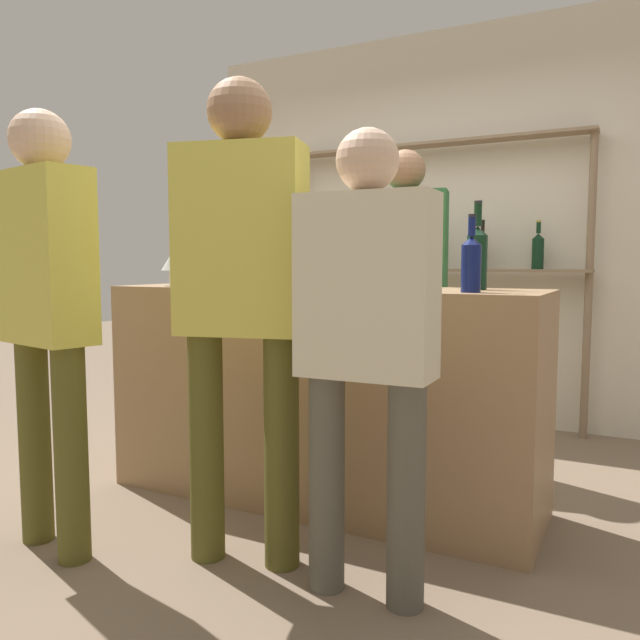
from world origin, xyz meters
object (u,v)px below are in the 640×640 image
counter_bottle_2 (283,261)px  cork_jar (236,271)px  customer_right (366,331)px  counter_bottle_3 (471,262)px  customer_center (242,284)px  counter_bottle_1 (477,256)px  ice_bucket (273,262)px  counter_bottle_0 (329,261)px  server_behind_counter (404,279)px  customer_left (46,296)px  counter_bottle_4 (378,262)px  wine_glass (170,264)px

counter_bottle_2 → cork_jar: 0.29m
counter_bottle_2 → customer_right: customer_right is taller
counter_bottle_3 → customer_center: bearing=-142.9°
counter_bottle_1 → ice_bucket: bearing=-167.5°
counter_bottle_0 → server_behind_counter: server_behind_counter is taller
counter_bottle_3 → ice_bucket: bearing=176.2°
ice_bucket → cork_jar: (-0.24, 0.04, -0.04)m
server_behind_counter → customer_center: (-0.07, -1.56, 0.02)m
counter_bottle_3 → customer_center: 0.90m
counter_bottle_2 → ice_bucket: (0.13, -0.30, -0.01)m
counter_bottle_1 → server_behind_counter: bearing=128.8°
counter_bottle_3 → customer_center: customer_center is taller
cork_jar → server_behind_counter: size_ratio=0.09×
ice_bucket → cork_jar: bearing=170.4°
customer_right → customer_center: (-0.51, 0.03, 0.15)m
counter_bottle_0 → counter_bottle_1: counter_bottle_1 is taller
cork_jar → customer_left: size_ratio=0.09×
counter_bottle_1 → counter_bottle_4: 0.44m
counter_bottle_1 → counter_bottle_4: counter_bottle_1 is taller
counter_bottle_1 → server_behind_counter: server_behind_counter is taller
counter_bottle_3 → wine_glass: counter_bottle_3 is taller
counter_bottle_0 → ice_bucket: 0.27m
customer_right → server_behind_counter: bearing=13.6°
wine_glass → customer_left: (0.06, -0.78, -0.12)m
counter_bottle_0 → counter_bottle_4: counter_bottle_0 is taller
counter_bottle_0 → customer_right: size_ratio=0.20×
counter_bottle_1 → counter_bottle_3: (0.04, -0.27, -0.03)m
customer_center → ice_bucket: bearing=7.1°
counter_bottle_0 → customer_left: size_ratio=0.18×
counter_bottle_1 → counter_bottle_4: size_ratio=1.21×
counter_bottle_0 → counter_bottle_2: bearing=153.3°
cork_jar → customer_right: 1.21m
wine_glass → server_behind_counter: (0.86, 1.05, -0.09)m
counter_bottle_1 → counter_bottle_3: counter_bottle_1 is taller
wine_glass → customer_left: customer_left is taller
wine_glass → cork_jar: cork_jar is taller
ice_bucket → customer_center: 0.66m
cork_jar → server_behind_counter: 1.07m
customer_left → counter_bottle_2: bearing=-5.4°
counter_bottle_0 → counter_bottle_1: size_ratio=0.83×
counter_bottle_2 → ice_bucket: size_ratio=1.36×
counter_bottle_3 → wine_glass: bearing=-178.7°
counter_bottle_0 → counter_bottle_3: 0.74m
counter_bottle_4 → customer_right: customer_right is taller
ice_bucket → cork_jar: size_ratio=1.55×
counter_bottle_2 → wine_glass: 0.58m
cork_jar → server_behind_counter: (0.56, 0.91, -0.05)m
counter_bottle_2 → customer_left: bearing=-107.2°
counter_bottle_4 → server_behind_counter: size_ratio=0.18×
counter_bottle_1 → cork_jar: (-1.16, -0.16, -0.07)m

